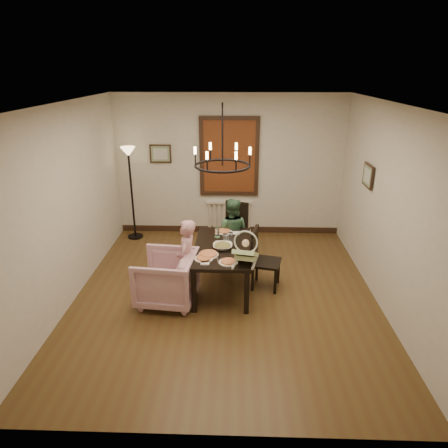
# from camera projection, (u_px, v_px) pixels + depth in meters

# --- Properties ---
(room_shell) EXTENTS (4.51, 5.00, 2.81)m
(room_shell) POSITION_uv_depth(u_px,v_px,m) (226.00, 200.00, 5.91)
(room_shell) COLOR #523D1C
(room_shell) RESTS_ON ground
(dining_table) EXTENTS (0.87, 1.52, 0.71)m
(dining_table) POSITION_uv_depth(u_px,v_px,m) (223.00, 251.00, 6.07)
(dining_table) COLOR black
(dining_table) RESTS_ON room_shell
(chair_far) EXTENTS (0.55, 0.55, 0.98)m
(chair_far) POSITION_uv_depth(u_px,v_px,m) (233.00, 230.00, 7.19)
(chair_far) COLOR black
(chair_far) RESTS_ON room_shell
(chair_right) EXTENTS (0.51, 0.51, 0.97)m
(chair_right) POSITION_uv_depth(u_px,v_px,m) (266.00, 259.00, 6.13)
(chair_right) COLOR black
(chair_right) RESTS_ON room_shell
(armchair) EXTENTS (0.92, 0.90, 0.76)m
(armchair) POSITION_uv_depth(u_px,v_px,m) (166.00, 278.00, 5.79)
(armchair) COLOR #E6B0C9
(armchair) RESTS_ON room_shell
(elderly_woman) EXTENTS (0.29, 0.40, 1.02)m
(elderly_woman) POSITION_uv_depth(u_px,v_px,m) (187.00, 267.00, 5.84)
(elderly_woman) COLOR #C78D94
(elderly_woman) RESTS_ON room_shell
(seated_man) EXTENTS (0.56, 0.47, 1.00)m
(seated_man) POSITION_uv_depth(u_px,v_px,m) (232.00, 238.00, 6.84)
(seated_man) COLOR #3D6747
(seated_man) RESTS_ON room_shell
(baby_bouncer) EXTENTS (0.45, 0.55, 0.32)m
(baby_bouncer) POSITION_uv_depth(u_px,v_px,m) (246.00, 252.00, 5.47)
(baby_bouncer) COLOR #CDECA3
(baby_bouncer) RESTS_ON dining_table
(salad_bowl) EXTENTS (0.35, 0.35, 0.09)m
(salad_bowl) POSITION_uv_depth(u_px,v_px,m) (223.00, 246.00, 5.94)
(salad_bowl) COLOR white
(salad_bowl) RESTS_ON dining_table
(pizza_platter) EXTENTS (0.29, 0.29, 0.04)m
(pizza_platter) POSITION_uv_depth(u_px,v_px,m) (208.00, 254.00, 5.73)
(pizza_platter) COLOR tan
(pizza_platter) RESTS_ON dining_table
(drinking_glass) EXTENTS (0.08, 0.08, 0.15)m
(drinking_glass) POSITION_uv_depth(u_px,v_px,m) (226.00, 238.00, 6.12)
(drinking_glass) COLOR silver
(drinking_glass) RESTS_ON dining_table
(window_blinds) EXTENTS (1.00, 0.03, 1.40)m
(window_blinds) POSITION_uv_depth(u_px,v_px,m) (229.00, 157.00, 7.79)
(window_blinds) COLOR brown
(window_blinds) RESTS_ON room_shell
(radiator) EXTENTS (0.92, 0.12, 0.62)m
(radiator) POSITION_uv_depth(u_px,v_px,m) (229.00, 216.00, 8.26)
(radiator) COLOR silver
(radiator) RESTS_ON room_shell
(picture_back) EXTENTS (0.42, 0.03, 0.36)m
(picture_back) POSITION_uv_depth(u_px,v_px,m) (160.00, 154.00, 7.82)
(picture_back) COLOR black
(picture_back) RESTS_ON room_shell
(picture_right) EXTENTS (0.03, 0.42, 0.36)m
(picture_right) POSITION_uv_depth(u_px,v_px,m) (368.00, 176.00, 6.25)
(picture_right) COLOR black
(picture_right) RESTS_ON room_shell
(floor_lamp) EXTENTS (0.30, 0.30, 1.80)m
(floor_lamp) POSITION_uv_depth(u_px,v_px,m) (132.00, 195.00, 7.81)
(floor_lamp) COLOR black
(floor_lamp) RESTS_ON room_shell
(chandelier) EXTENTS (0.80, 0.80, 0.04)m
(chandelier) POSITION_uv_depth(u_px,v_px,m) (222.00, 166.00, 5.58)
(chandelier) COLOR black
(chandelier) RESTS_ON room_shell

